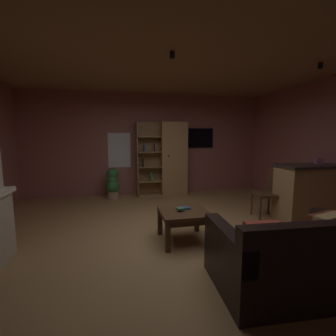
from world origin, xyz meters
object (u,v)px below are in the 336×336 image
at_px(table_book_1, 180,208).
at_px(wall_mounted_tv, 197,138).
at_px(tissue_box, 319,161).
at_px(coffee_table, 184,216).
at_px(kitchen_bar_counter, 313,192).
at_px(bookshelf_cabinet, 170,159).
at_px(potted_floor_plant, 113,184).
at_px(dining_chair, 270,191).
at_px(table_book_0, 187,208).
at_px(leather_couch, 293,260).

xyz_separation_m(table_book_1, wall_mounted_tv, (1.32, 3.12, 1.03)).
relative_size(tissue_box, wall_mounted_tv, 0.12).
xyz_separation_m(coffee_table, table_book_1, (-0.06, -0.01, 0.13)).
xyz_separation_m(kitchen_bar_counter, table_book_1, (-2.71, -0.38, -0.02)).
bearing_deg(kitchen_bar_counter, tissue_box, 18.25).
height_order(bookshelf_cabinet, potted_floor_plant, bookshelf_cabinet).
relative_size(kitchen_bar_counter, dining_chair, 1.54).
relative_size(kitchen_bar_counter, table_book_0, 13.32).
bearing_deg(dining_chair, wall_mounted_tv, 105.00).
bearing_deg(kitchen_bar_counter, dining_chair, 158.39).
relative_size(table_book_1, dining_chair, 0.11).
relative_size(table_book_0, wall_mounted_tv, 0.11).
bearing_deg(table_book_1, dining_chair, 18.59).
bearing_deg(potted_floor_plant, dining_chair, -34.56).
xyz_separation_m(dining_chair, wall_mounted_tv, (-0.66, 2.45, 1.01)).
height_order(table_book_1, wall_mounted_tv, wall_mounted_tv).
bearing_deg(coffee_table, dining_chair, 18.81).
bearing_deg(dining_chair, potted_floor_plant, 145.44).
bearing_deg(coffee_table, potted_floor_plant, 111.82).
height_order(bookshelf_cabinet, coffee_table, bookshelf_cabinet).
relative_size(leather_couch, potted_floor_plant, 2.01).
bearing_deg(kitchen_bar_counter, leather_couch, -137.78).
height_order(dining_chair, potted_floor_plant, dining_chair).
height_order(tissue_box, table_book_0, tissue_box).
xyz_separation_m(tissue_box, coffee_table, (-2.75, -0.40, -0.73)).
bearing_deg(table_book_0, potted_floor_plant, 113.46).
relative_size(leather_couch, table_book_0, 14.91).
height_order(kitchen_bar_counter, coffee_table, kitchen_bar_counter).
distance_m(kitchen_bar_counter, dining_chair, 0.78).
xyz_separation_m(table_book_0, dining_chair, (1.86, 0.59, 0.05)).
xyz_separation_m(bookshelf_cabinet, leather_couch, (0.34, -4.22, -0.66)).
relative_size(kitchen_bar_counter, coffee_table, 2.01).
xyz_separation_m(coffee_table, dining_chair, (1.92, 0.65, 0.15)).
bearing_deg(potted_floor_plant, coffee_table, -68.18).
distance_m(kitchen_bar_counter, wall_mounted_tv, 3.23).
height_order(kitchen_bar_counter, wall_mounted_tv, wall_mounted_tv).
relative_size(leather_couch, table_book_1, 15.31).
height_order(bookshelf_cabinet, table_book_0, bookshelf_cabinet).
xyz_separation_m(table_book_0, wall_mounted_tv, (1.20, 3.04, 1.06)).
height_order(bookshelf_cabinet, leather_couch, bookshelf_cabinet).
relative_size(leather_couch, coffee_table, 2.25).
height_order(leather_couch, potted_floor_plant, leather_couch).
bearing_deg(leather_couch, table_book_0, 117.44).
relative_size(coffee_table, potted_floor_plant, 0.89).
distance_m(table_book_0, wall_mounted_tv, 3.43).
bearing_deg(potted_floor_plant, table_book_0, -66.54).
xyz_separation_m(coffee_table, wall_mounted_tv, (1.26, 3.10, 1.16)).
relative_size(table_book_1, potted_floor_plant, 0.13).
height_order(table_book_0, wall_mounted_tv, wall_mounted_tv).
height_order(coffee_table, table_book_0, table_book_0).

